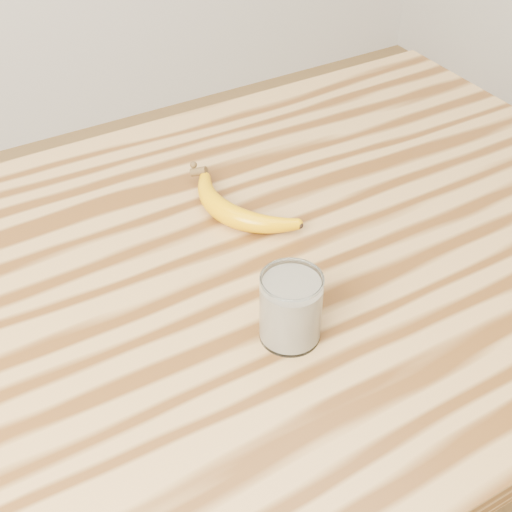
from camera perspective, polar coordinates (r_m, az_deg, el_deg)
table at (r=1.00m, az=-0.36°, el=-6.20°), size 1.20×0.80×0.90m
smoothie_glass at (r=0.79m, az=2.79°, el=-4.21°), size 0.07×0.07×0.09m
banana at (r=0.97m, az=-2.28°, el=3.36°), size 0.17×0.27×0.03m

